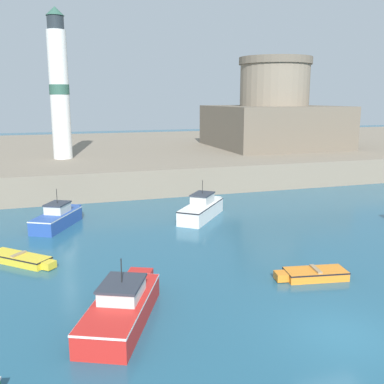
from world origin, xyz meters
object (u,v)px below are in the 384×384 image
motorboat_red_0 (122,306)px  motorboat_white_1 (202,209)px  motorboat_blue_4 (58,218)px  fortress (273,116)px  dinghy_orange_7 (313,274)px  dinghy_yellow_3 (21,259)px  lighthouse (59,87)px

motorboat_red_0 → motorboat_white_1: bearing=59.7°
motorboat_white_1 → motorboat_blue_4: (-9.34, 0.79, -0.06)m
motorboat_red_0 → motorboat_blue_4: 13.62m
fortress → dinghy_orange_7: bearing=-114.5°
dinghy_yellow_3 → lighthouse: bearing=82.4°
motorboat_red_0 → motorboat_white_1: (7.42, 12.69, 0.06)m
motorboat_red_0 → lighthouse: bearing=91.9°
motorboat_red_0 → motorboat_blue_4: size_ratio=1.22×
motorboat_red_0 → lighthouse: size_ratio=0.44×
motorboat_blue_4 → dinghy_orange_7: (10.70, -12.22, -0.34)m
motorboat_white_1 → lighthouse: 20.12m
motorboat_blue_4 → motorboat_white_1: bearing=-4.8°
motorboat_red_0 → dinghy_orange_7: 8.87m
dinghy_yellow_3 → fortress: bearing=43.2°
dinghy_yellow_3 → motorboat_blue_4: bearing=72.7°
motorboat_red_0 → motorboat_white_1: 14.70m
motorboat_red_0 → dinghy_orange_7: size_ratio=1.78×
dinghy_yellow_3 → dinghy_orange_7: bearing=-25.6°
motorboat_red_0 → lighthouse: 30.20m
motorboat_red_0 → lighthouse: lighthouse is taller
motorboat_white_1 → motorboat_blue_4: bearing=175.2°
dinghy_yellow_3 → fortress: fortress is taller
dinghy_yellow_3 → lighthouse: (2.91, 21.68, 8.71)m
fortress → motorboat_white_1: bearing=-128.2°
motorboat_white_1 → fortress: bearing=51.8°
lighthouse → motorboat_blue_4: bearing=-93.6°
motorboat_white_1 → fortress: (15.64, 19.89, 5.21)m
motorboat_red_0 → fortress: fortress is taller
dinghy_orange_7 → fortress: fortress is taller
motorboat_red_0 → dinghy_yellow_3: bearing=117.7°
motorboat_blue_4 → dinghy_orange_7: 16.25m
dinghy_orange_7 → fortress: (14.28, 31.32, 5.61)m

